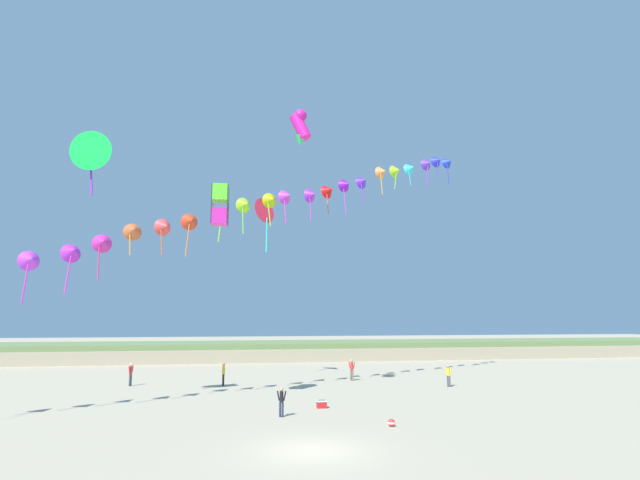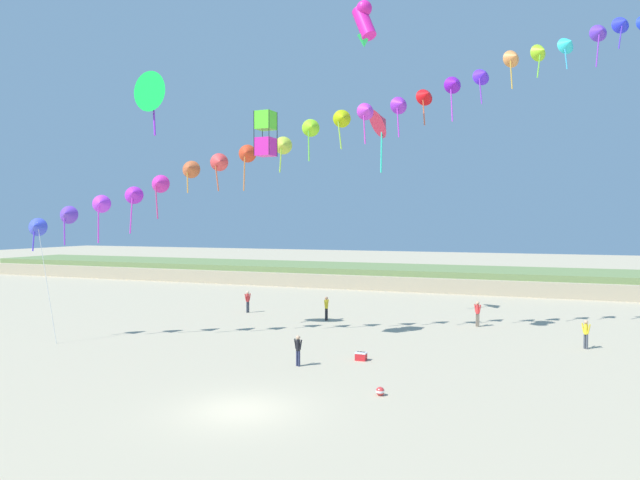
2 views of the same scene
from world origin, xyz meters
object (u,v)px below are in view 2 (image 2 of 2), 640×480
person_far_left (248,300)px  person_near_right (298,348)px  large_kite_mid_trail (154,93)px  beach_cooler (361,356)px  person_near_left (586,332)px  large_kite_high_solo (364,22)px  person_mid_center (478,312)px  person_far_right (326,307)px  large_kite_low_lead (382,122)px  beach_ball (380,391)px  large_kite_outer_drift (266,134)px

person_far_left → person_near_right: bearing=-53.7°
large_kite_mid_trail → beach_cooler: bearing=-6.5°
person_near_left → large_kite_high_solo: size_ratio=0.62×
person_mid_center → person_far_right: bearing=-172.6°
large_kite_low_lead → beach_ball: bearing=-75.3°
person_near_right → large_kite_high_solo: 18.72m
beach_ball → person_far_right: bearing=117.3°
large_kite_outer_drift → beach_cooler: 13.68m
person_far_left → large_kite_mid_trail: large_kite_mid_trail is taller
person_far_left → beach_ball: 23.19m
person_mid_center → large_kite_high_solo: (-5.61, -8.59, 17.62)m
large_kite_mid_trail → large_kite_high_solo: (13.12, 1.86, 3.36)m
person_near_left → large_kite_mid_trail: bearing=-167.6°
beach_cooler → beach_ball: beach_cooler is taller
person_far_left → large_kite_low_lead: size_ratio=0.34×
person_near_left → person_far_right: size_ratio=0.95×
person_mid_center → person_far_right: size_ratio=1.01×
beach_cooler → person_far_right: bearing=118.8°
person_near_left → large_kite_high_solo: bearing=-163.1°
person_near_left → large_kite_low_lead: size_ratio=0.33×
person_near_right → person_far_left: (-10.36, 14.08, 0.11)m
person_far_left → large_kite_high_solo: size_ratio=0.65×
large_kite_mid_trail → beach_ball: size_ratio=10.94×
person_mid_center → person_far_left: size_ratio=1.01×
large_kite_mid_trail → large_kite_low_lead: bearing=45.9°
person_mid_center → person_far_right: 10.66m
person_far_right → beach_ball: person_far_right is taller
person_near_left → person_near_right: size_ratio=1.07×
person_near_left → large_kite_outer_drift: bearing=-162.3°
large_kite_mid_trail → beach_cooler: 20.64m
person_near_left → person_far_left: (-24.07, 4.70, 0.05)m
large_kite_low_lead → large_kite_outer_drift: 12.73m
person_mid_center → person_far_right: person_mid_center is taller
person_near_left → beach_ball: 15.30m
person_near_right → large_kite_mid_trail: 18.78m
person_near_right → large_kite_low_lead: bearing=89.7°
large_kite_high_solo → large_kite_outer_drift: large_kite_high_solo is taller
large_kite_mid_trail → large_kite_outer_drift: large_kite_mid_trail is taller
person_near_left → person_near_right: (-13.71, -9.38, -0.06)m
large_kite_low_lead → large_kite_mid_trail: bearing=-134.1°
person_near_left → large_kite_outer_drift: large_kite_outer_drift is taller
person_far_left → large_kite_high_solo: bearing=-34.8°
large_kite_outer_drift → person_near_right: bearing=-46.3°
person_far_right → large_kite_mid_trail: bearing=-132.0°
large_kite_outer_drift → beach_ball: (8.73, -7.06, -12.11)m
person_far_left → beach_ball: size_ratio=4.79×
person_far_left → beach_cooler: person_far_left is taller
person_mid_center → large_kite_mid_trail: (-18.73, -10.44, 14.26)m
large_kite_mid_trail → beach_ball: large_kite_mid_trail is taller
person_far_right → large_kite_high_solo: 19.68m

